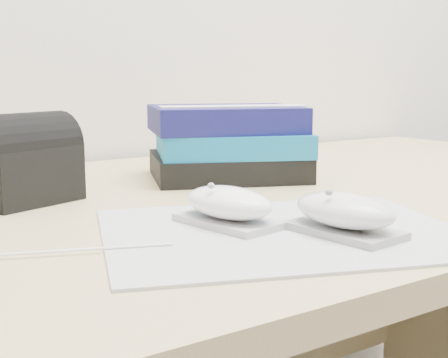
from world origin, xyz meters
TOP-DOWN VIEW (x-y plane):
  - desk at (0.00, 1.64)m, footprint 1.60×0.80m
  - mousepad at (-0.09, 1.36)m, footprint 0.45×0.40m
  - mouse_rear at (-0.13, 1.41)m, footprint 0.08×0.12m
  - mouse_front at (-0.05, 1.31)m, footprint 0.08×0.12m
  - usb_cable at (-0.31, 1.41)m, footprint 0.19×0.07m
  - book_stack at (0.06, 1.68)m, footprint 0.29×0.26m
  - pouch at (-0.27, 1.67)m, footprint 0.15×0.12m

SIDE VIEW (x-z plane):
  - desk at x=0.00m, z-range 0.13..0.86m
  - mousepad at x=-0.09m, z-range 0.73..0.73m
  - usb_cable at x=-0.31m, z-range 0.73..0.74m
  - mouse_rear at x=-0.13m, z-range 0.73..0.78m
  - mouse_front at x=-0.05m, z-range 0.73..0.78m
  - pouch at x=-0.27m, z-range 0.73..0.84m
  - book_stack at x=0.06m, z-range 0.73..0.84m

